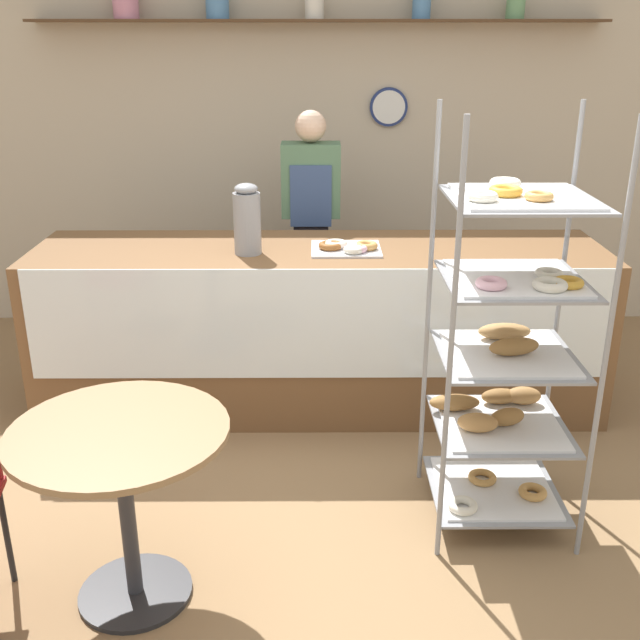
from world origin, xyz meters
name	(u,v)px	position (x,y,z in m)	size (l,w,h in m)	color
ground_plane	(321,516)	(0.00, 0.00, 0.00)	(14.00, 14.00, 0.00)	olive
back_wall	(318,136)	(0.00, 2.58, 1.37)	(10.00, 0.30, 2.70)	beige
display_counter	(319,326)	(0.00, 1.16, 0.47)	(3.18, 0.81, 0.94)	brown
pastry_rack	(506,354)	(0.78, 0.03, 0.79)	(0.61, 0.61, 1.80)	gray
person_worker	(311,228)	(-0.05, 1.83, 0.89)	(0.37, 0.23, 1.62)	#282833
cafe_table	(123,471)	(-0.73, -0.50, 0.56)	(0.80, 0.80, 0.74)	#262628
coffee_carafe	(247,220)	(-0.38, 1.05, 1.13)	(0.15, 0.15, 0.38)	gray
donut_tray_counter	(347,247)	(0.15, 1.09, 0.97)	(0.38, 0.34, 0.05)	silver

